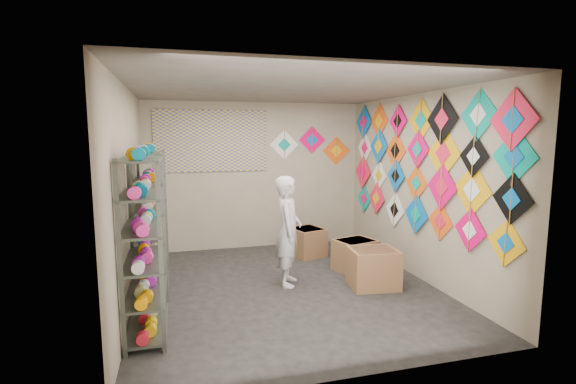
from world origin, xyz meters
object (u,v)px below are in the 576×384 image
object	(u,v)px
shelf_rack_front	(145,245)
shelf_rack_back	(151,221)
carton_c	(307,242)
shopkeeper	(288,231)
carton_a	(373,268)
carton_b	(355,255)

from	to	relation	value
shelf_rack_front	shelf_rack_back	distance (m)	1.30
shelf_rack_front	carton_c	world-z (taller)	shelf_rack_front
shopkeeper	carton_a	world-z (taller)	shopkeeper
shelf_rack_front	carton_b	distance (m)	3.35
shelf_rack_back	shopkeeper	size ratio (longest dim) A/B	1.23
carton_b	shelf_rack_back	bearing A→B (deg)	163.99
shelf_rack_front	carton_c	distance (m)	3.47
carton_b	carton_a	bearing A→B (deg)	-110.20
shelf_rack_front	carton_b	xyz separation A→B (m)	(3.01, 1.29, -0.71)
shelf_rack_front	carton_a	world-z (taller)	shelf_rack_front
shelf_rack_front	shelf_rack_back	bearing A→B (deg)	90.00
carton_b	carton_c	size ratio (longest dim) A/B	1.06
carton_b	carton_c	bearing A→B (deg)	100.40
shelf_rack_front	carton_a	bearing A→B (deg)	10.96
shelf_rack_back	carton_b	distance (m)	3.09
shelf_rack_back	carton_c	xyz separation A→B (m)	(2.53, 0.96, -0.71)
carton_b	carton_c	xyz separation A→B (m)	(-0.48, 0.97, 0.00)
shelf_rack_front	carton_c	bearing A→B (deg)	41.84
shopkeeper	carton_a	xyz separation A→B (m)	(1.11, -0.41, -0.50)
shopkeeper	shelf_rack_front	bearing A→B (deg)	137.00
shelf_rack_back	carton_a	size ratio (longest dim) A/B	2.94
carton_c	carton_b	bearing A→B (deg)	-80.33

